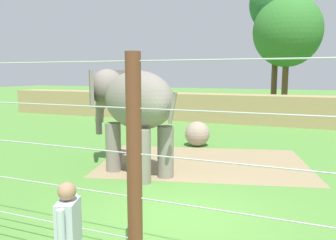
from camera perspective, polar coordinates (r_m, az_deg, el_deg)
ground_plane at (r=7.30m, az=2.70°, el=-15.91°), size 120.00×120.00×0.00m
dirt_patch at (r=11.37m, az=6.06°, el=-7.14°), size 7.56×5.88×0.01m
embankment_wall at (r=20.47m, az=15.72°, el=1.74°), size 36.00×1.80×1.70m
elephant at (r=9.97m, az=-6.19°, el=2.71°), size 3.82×2.86×3.10m
enrichment_ball at (r=13.74m, az=5.02°, el=-2.34°), size 1.02×1.02×1.02m
cable_fence at (r=4.76m, az=-6.19°, el=-8.21°), size 9.80×0.22×3.24m
tree_far_left at (r=27.62m, az=18.13°, el=18.14°), size 4.11×4.11×10.27m
tree_behind_wall at (r=26.41m, az=19.66°, el=14.00°), size 4.88×4.88×8.54m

